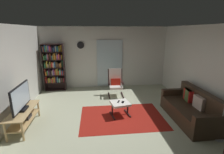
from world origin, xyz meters
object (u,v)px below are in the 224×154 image
object	(u,v)px
wall_clock	(81,45)
tv_stand	(24,116)
television	(21,98)
cell_phone	(123,102)
ottoman	(120,105)
lounge_armchair	(116,82)
leather_sofa	(191,109)
tv_remote	(118,102)
bookshelf_near_tv	(54,65)

from	to	relation	value
wall_clock	tv_stand	bearing A→B (deg)	-113.25
television	wall_clock	world-z (taller)	wall_clock
tv_stand	cell_phone	bearing A→B (deg)	7.79
television	ottoman	xyz separation A→B (m)	(2.56, 0.37, -0.47)
lounge_armchair	wall_clock	size ratio (longest dim) A/B	3.53
leather_sofa	lounge_armchair	bearing A→B (deg)	131.25
leather_sofa	ottoman	bearing A→B (deg)	166.77
lounge_armchair	tv_remote	size ratio (longest dim) A/B	7.10
television	tv_remote	xyz separation A→B (m)	(2.51, 0.40, -0.39)
tv_stand	wall_clock	xyz separation A→B (m)	(1.30, 3.03, 1.52)
bookshelf_near_tv	leather_sofa	size ratio (longest dim) A/B	1.02
bookshelf_near_tv	wall_clock	xyz separation A→B (m)	(1.11, 0.17, 0.79)
television	wall_clock	distance (m)	3.46
tv_stand	leather_sofa	xyz separation A→B (m)	(4.48, -0.09, -0.02)
ottoman	tv_stand	bearing A→B (deg)	-171.89
tv_remote	wall_clock	bearing A→B (deg)	137.99
ottoman	wall_clock	bearing A→B (deg)	115.24
bookshelf_near_tv	lounge_armchair	bearing A→B (deg)	-19.07
lounge_armchair	leather_sofa	bearing A→B (deg)	-48.75
bookshelf_near_tv	tv_stand	bearing A→B (deg)	-93.77
bookshelf_near_tv	ottoman	xyz separation A→B (m)	(2.37, -2.50, -0.72)
lounge_armchair	cell_phone	distance (m)	1.66
ottoman	wall_clock	world-z (taller)	wall_clock
lounge_armchair	wall_clock	distance (m)	2.13
television	cell_phone	world-z (taller)	television
bookshelf_near_tv	lounge_armchair	distance (m)	2.64
tv_stand	wall_clock	bearing A→B (deg)	66.75
cell_phone	television	bearing A→B (deg)	-152.01
television	leather_sofa	world-z (taller)	television
television	lounge_armchair	distance (m)	3.33
tv_remote	cell_phone	bearing A→B (deg)	8.16
ottoman	cell_phone	distance (m)	0.11
bookshelf_near_tv	ottoman	bearing A→B (deg)	-46.52
lounge_armchair	tv_remote	bearing A→B (deg)	-94.36
leather_sofa	wall_clock	size ratio (longest dim) A/B	6.55
cell_phone	wall_clock	bearing A→B (deg)	136.66
television	lounge_armchair	xyz separation A→B (m)	(2.63, 2.02, -0.28)
tv_stand	leather_sofa	bearing A→B (deg)	-1.12
tv_stand	leather_sofa	distance (m)	4.48
lounge_armchair	ottoman	bearing A→B (deg)	-92.73
television	cell_phone	bearing A→B (deg)	7.94
television	lounge_armchair	world-z (taller)	television
leather_sofa	lounge_armchair	size ratio (longest dim) A/B	1.86
tv_stand	lounge_armchair	xyz separation A→B (m)	(2.64, 2.02, 0.21)
leather_sofa	wall_clock	bearing A→B (deg)	135.58
tv_stand	cell_phone	size ratio (longest dim) A/B	8.96
tv_stand	bookshelf_near_tv	size ratio (longest dim) A/B	0.65
bookshelf_near_tv	leather_sofa	distance (m)	5.26
ottoman	lounge_armchair	bearing A→B (deg)	87.27
leather_sofa	cell_phone	distance (m)	1.90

